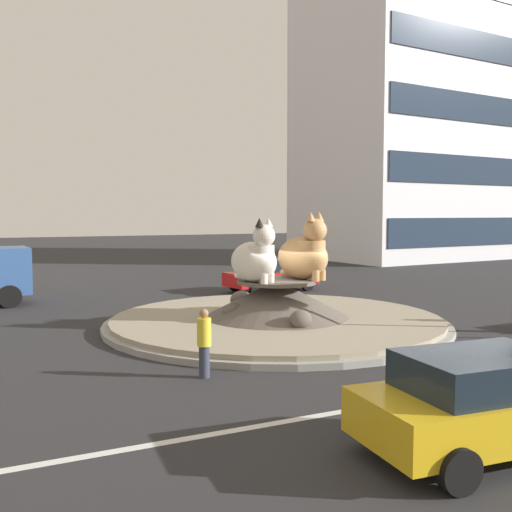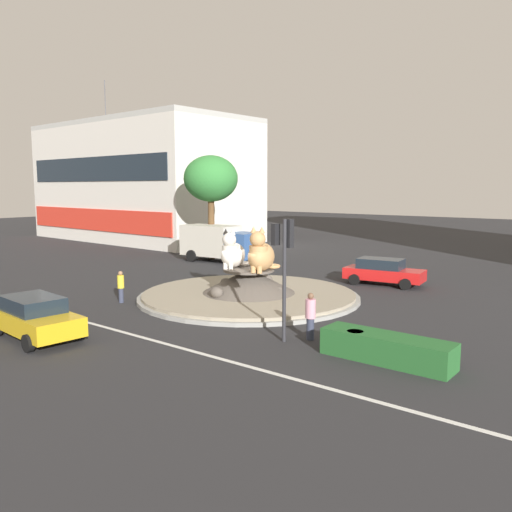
% 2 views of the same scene
% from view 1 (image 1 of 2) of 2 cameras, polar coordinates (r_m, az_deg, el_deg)
% --- Properties ---
extents(ground_plane, '(160.00, 160.00, 0.00)m').
position_cam_1_polar(ground_plane, '(19.62, 1.99, -6.83)').
color(ground_plane, '#28282B').
extents(lane_centreline, '(112.00, 0.20, 0.01)m').
position_cam_1_polar(lane_centreline, '(13.26, 18.70, -12.45)').
color(lane_centreline, silver).
rests_on(lane_centreline, ground).
extents(roundabout_island, '(11.36, 11.36, 1.54)m').
position_cam_1_polar(roundabout_island, '(19.53, 1.97, -5.42)').
color(roundabout_island, gray).
rests_on(roundabout_island, ground).
extents(cat_statue_white, '(1.61, 2.33, 2.06)m').
position_cam_1_polar(cat_statue_white, '(18.70, -0.03, -0.26)').
color(cat_statue_white, silver).
rests_on(cat_statue_white, roundabout_island).
extents(cat_statue_calico, '(1.80, 2.55, 2.26)m').
position_cam_1_polar(cat_statue_calico, '(19.57, 4.81, 0.13)').
color(cat_statue_calico, tan).
rests_on(cat_statue_calico, roundabout_island).
extents(office_tower, '(16.61, 13.37, 28.13)m').
position_cam_1_polar(office_tower, '(52.24, 14.40, 15.45)').
color(office_tower, silver).
rests_on(office_tower, ground).
extents(pedestrian_yellow_shirt, '(0.33, 0.33, 1.59)m').
position_cam_1_polar(pedestrian_yellow_shirt, '(13.48, -5.08, -8.29)').
color(pedestrian_yellow_shirt, '#33384C').
rests_on(pedestrian_yellow_shirt, ground).
extents(sedan_on_far_lane, '(4.72, 2.48, 1.54)m').
position_cam_1_polar(sedan_on_far_lane, '(28.09, 1.41, -1.82)').
color(sedan_on_far_lane, red).
rests_on(sedan_on_far_lane, ground).
extents(hatchback_near_shophouse, '(4.47, 2.39, 1.59)m').
position_cam_1_polar(hatchback_near_shophouse, '(10.08, 21.84, -12.95)').
color(hatchback_near_shophouse, gold).
rests_on(hatchback_near_shophouse, ground).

